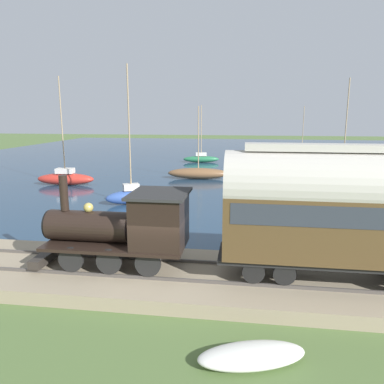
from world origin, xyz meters
TOP-DOWN VIEW (x-y plane):
  - ground_plane at (0.00, 0.00)m, footprint 200.00×200.00m
  - harbor_water at (43.16, 0.00)m, footprint 80.00×80.00m
  - rail_embankment at (0.47, 0.00)m, footprint 4.77×56.00m
  - steam_locomotive at (0.47, 1.04)m, footprint 2.34×5.78m
  - passenger_coach at (0.47, -6.38)m, footprint 2.27×8.16m
  - sailboat_blue at (12.44, 4.72)m, footprint 2.65×3.65m
  - sailboat_green at (35.93, 2.60)m, footprint 1.74×4.74m
  - sailboat_red at (18.49, 12.66)m, footprint 1.91×5.19m
  - sailboat_navy at (23.01, -11.91)m, footprint 3.06×3.94m
  - sailboat_brown at (23.35, 1.37)m, footprint 1.87×6.02m
  - sailboat_black at (47.75, -11.76)m, footprint 3.64×6.34m
  - rowboat_near_shore at (9.41, 2.31)m, footprint 2.48×1.95m
  - beached_dinghy at (-3.79, -3.45)m, footprint 1.88×3.00m

SIDE VIEW (x-z plane):
  - ground_plane at x=0.00m, z-range 0.00..0.00m
  - harbor_water at x=43.16m, z-range 0.00..0.01m
  - rowboat_near_shore at x=9.41m, z-range 0.01..0.34m
  - beached_dinghy at x=-3.79m, z-range 0.00..0.44m
  - rail_embankment at x=0.47m, z-range -0.06..0.54m
  - sailboat_green at x=35.93m, z-range -3.12..4.19m
  - sailboat_brown at x=23.35m, z-range -2.90..4.02m
  - sailboat_red at x=18.49m, z-range -4.04..5.29m
  - sailboat_blue at x=12.44m, z-range -4.07..5.36m
  - sailboat_black at x=47.75m, z-range -3.02..4.35m
  - sailboat_navy at x=23.01m, z-range -3.87..5.42m
  - steam_locomotive at x=0.47m, z-range 0.49..3.88m
  - passenger_coach at x=0.47m, z-range 0.85..5.49m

